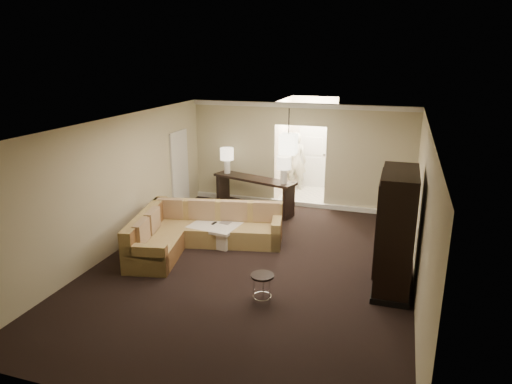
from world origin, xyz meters
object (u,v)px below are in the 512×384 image
(sectional_sofa, at_px, (196,232))
(coffee_table, at_px, (218,232))
(console_table, at_px, (254,191))
(armoire, at_px, (395,233))
(drink_table, at_px, (262,282))
(person, at_px, (296,158))

(sectional_sofa, distance_m, coffee_table, 0.57)
(console_table, relative_size, armoire, 1.12)
(sectional_sofa, xyz_separation_m, coffee_table, (0.30, 0.46, -0.14))
(coffee_table, relative_size, drink_table, 2.35)
(sectional_sofa, bearing_deg, armoire, -19.54)
(coffee_table, height_order, armoire, armoire)
(coffee_table, distance_m, armoire, 3.98)
(coffee_table, height_order, drink_table, drink_table)
(console_table, height_order, armoire, armoire)
(console_table, bearing_deg, coffee_table, -76.73)
(coffee_table, bearing_deg, sectional_sofa, -122.88)
(person, bearing_deg, coffee_table, 81.98)
(armoire, xyz_separation_m, drink_table, (-2.04, -1.19, -0.67))
(coffee_table, relative_size, person, 0.59)
(sectional_sofa, height_order, console_table, console_table)
(console_table, distance_m, person, 2.47)
(armoire, bearing_deg, person, 118.59)
(coffee_table, relative_size, armoire, 0.54)
(person, bearing_deg, drink_table, 99.33)
(drink_table, bearing_deg, person, 98.38)
(person, bearing_deg, console_table, 77.36)
(sectional_sofa, xyz_separation_m, armoire, (4.06, -0.55, 0.67))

